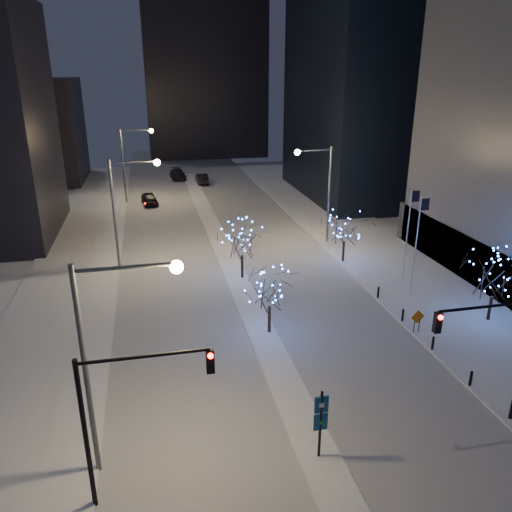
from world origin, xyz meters
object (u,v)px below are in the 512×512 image
object	(u,v)px
street_lamp_w_mid	(125,199)
car_far	(178,174)
street_lamp_w_near	(109,341)
holiday_tree_median_near	(270,289)
holiday_tree_plaza_far	(345,226)
holiday_tree_plaza_near	(495,278)
construction_sign	(417,319)
street_lamp_w_far	(130,155)
car_near	(149,199)
street_lamp_east	(321,183)
traffic_signal_east	(499,343)
wayfinding_sign	(321,418)
holiday_tree_median_far	(242,239)
traffic_signal_west	(124,405)
car_mid	(202,179)

from	to	relation	value
street_lamp_w_mid	car_far	world-z (taller)	street_lamp_w_mid
street_lamp_w_near	car_far	bearing A→B (deg)	83.84
holiday_tree_median_near	holiday_tree_plaza_far	bearing A→B (deg)	49.50
holiday_tree_plaza_near	construction_sign	bearing A→B (deg)	-174.08
street_lamp_w_far	car_near	world-z (taller)	street_lamp_w_far
street_lamp_east	car_near	xyz separation A→B (m)	(-16.98, 20.18, -5.66)
holiday_tree_median_near	construction_sign	xyz separation A→B (m)	(9.80, -2.24, -2.22)
street_lamp_east	traffic_signal_east	bearing A→B (deg)	-92.26
street_lamp_east	holiday_tree_plaza_near	bearing A→B (deg)	-71.85
holiday_tree_median_near	wayfinding_sign	xyz separation A→B (m)	(-0.54, -11.93, -1.13)
holiday_tree_median_far	holiday_tree_plaza_near	size ratio (longest dim) A/B	1.05
street_lamp_w_mid	holiday_tree_median_far	xyz separation A→B (m)	(9.44, -4.67, -2.83)
street_lamp_w_mid	car_far	bearing A→B (deg)	80.02
holiday_tree_plaza_far	street_lamp_w_near	bearing A→B (deg)	-131.20
construction_sign	traffic_signal_west	bearing A→B (deg)	-155.45
street_lamp_w_far	wayfinding_sign	bearing A→B (deg)	-80.19
holiday_tree_median_near	street_lamp_w_far	bearing A→B (deg)	103.44
holiday_tree_median_far	wayfinding_sign	distance (m)	21.82
street_lamp_w_near	wayfinding_sign	distance (m)	9.96
street_lamp_w_mid	construction_sign	bearing A→B (deg)	-41.04
holiday_tree_plaza_near	car_near	bearing A→B (deg)	120.60
car_mid	wayfinding_sign	size ratio (longest dim) A/B	1.33
car_near	holiday_tree_median_far	world-z (taller)	holiday_tree_median_far
car_far	street_lamp_east	bearing A→B (deg)	-75.29
holiday_tree_plaza_near	construction_sign	distance (m)	6.48
car_mid	car_far	distance (m)	5.58
wayfinding_sign	traffic_signal_west	bearing A→B (deg)	-176.48
traffic_signal_west	holiday_tree_plaza_near	size ratio (longest dim) A/B	1.39
street_lamp_w_mid	car_far	distance (m)	40.56
street_lamp_east	car_near	size ratio (longest dim) A/B	2.16
car_far	holiday_tree_plaza_far	distance (m)	44.24
holiday_tree_plaza_near	holiday_tree_plaza_far	size ratio (longest dim) A/B	0.98
street_lamp_w_near	street_lamp_w_far	xyz separation A→B (m)	(0.00, 50.00, 0.00)
street_lamp_w_mid	traffic_signal_east	distance (m)	31.60
wayfinding_sign	street_lamp_east	bearing A→B (deg)	70.69
car_mid	car_far	bearing A→B (deg)	-52.18
street_lamp_east	holiday_tree_median_far	xyz separation A→B (m)	(-9.58, -7.67, -2.78)
street_lamp_w_far	holiday_tree_median_far	xyz separation A→B (m)	(9.44, -29.67, -2.83)
construction_sign	holiday_tree_plaza_near	bearing A→B (deg)	1.79
traffic_signal_west	holiday_tree_plaza_near	world-z (taller)	traffic_signal_west
street_lamp_w_far	holiday_tree_plaza_near	bearing A→B (deg)	-58.41
car_mid	wayfinding_sign	distance (m)	61.66
street_lamp_w_near	traffic_signal_west	world-z (taller)	street_lamp_w_near
street_lamp_w_near	holiday_tree_plaza_far	size ratio (longest dim) A/B	1.93
holiday_tree_plaza_near	traffic_signal_west	bearing A→B (deg)	-156.30
street_lamp_w_near	holiday_tree_median_far	bearing A→B (deg)	65.09
street_lamp_w_far	holiday_tree_plaza_near	xyz separation A→B (m)	(25.29, -41.12, -3.08)
holiday_tree_median_far	holiday_tree_plaza_far	world-z (taller)	holiday_tree_median_far
street_lamp_east	construction_sign	size ratio (longest dim) A/B	5.89
traffic_signal_east	car_near	xyz separation A→B (m)	(-15.83, 49.19, -3.97)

